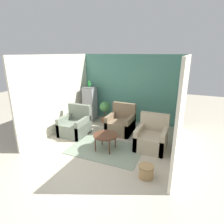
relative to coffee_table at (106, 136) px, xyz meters
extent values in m
plane|color=#B2A893|center=(-0.11, -1.14, -0.42)|extent=(20.00, 20.00, 0.00)
cube|color=#4C897A|center=(-0.11, 2.58, 0.88)|extent=(4.06, 0.06, 2.60)
cube|color=beige|center=(-2.11, 0.71, 0.88)|extent=(0.06, 3.69, 2.60)
cube|color=beige|center=(1.89, 0.71, 0.88)|extent=(0.06, 3.69, 2.60)
cube|color=gray|center=(0.00, 0.00, -0.42)|extent=(2.05, 1.36, 0.01)
cylinder|color=#512D1E|center=(0.00, 0.00, 0.02)|extent=(0.69, 0.69, 0.04)
cylinder|color=#512D1E|center=(-0.21, -0.21, -0.21)|extent=(0.04, 0.04, 0.43)
cylinder|color=#512D1E|center=(0.21, -0.21, -0.21)|extent=(0.04, 0.04, 0.43)
cylinder|color=#512D1E|center=(-0.21, 0.21, -0.21)|extent=(0.04, 0.04, 0.43)
cylinder|color=#512D1E|center=(0.21, 0.21, -0.21)|extent=(0.04, 0.04, 0.43)
cube|color=slate|center=(-1.39, 0.51, -0.20)|extent=(0.84, 0.87, 0.44)
cube|color=slate|center=(-1.39, 0.88, 0.28)|extent=(0.84, 0.14, 0.53)
cube|color=slate|center=(-1.75, 0.51, -0.11)|extent=(0.12, 0.87, 0.63)
cube|color=slate|center=(-1.03, 0.51, -0.11)|extent=(0.12, 0.87, 0.63)
cube|color=tan|center=(1.17, 0.58, -0.20)|extent=(0.84, 0.87, 0.44)
cube|color=tan|center=(1.17, 0.94, 0.28)|extent=(0.84, 0.14, 0.53)
cube|color=tan|center=(0.81, 0.58, -0.11)|extent=(0.12, 0.87, 0.63)
cube|color=tan|center=(1.53, 0.58, -0.11)|extent=(0.12, 0.87, 0.63)
cube|color=#7A664C|center=(-0.04, 1.29, -0.20)|extent=(0.84, 0.87, 0.44)
cube|color=#7A664C|center=(-0.04, 1.66, 0.28)|extent=(0.84, 0.14, 0.53)
cube|color=#7A664C|center=(-0.40, 1.29, -0.11)|extent=(0.12, 0.87, 0.63)
cube|color=#7A664C|center=(0.32, 1.29, -0.11)|extent=(0.12, 0.87, 0.63)
cube|color=slate|center=(-1.67, 2.06, -0.37)|extent=(0.52, 0.52, 0.11)
cube|color=#939399|center=(-1.67, 2.06, 0.29)|extent=(0.45, 0.45, 1.22)
cube|color=slate|center=(-1.67, 2.06, 0.91)|extent=(0.47, 0.47, 0.03)
ellipsoid|color=#1E842D|center=(-1.67, 2.06, 1.02)|extent=(0.12, 0.15, 0.19)
sphere|color=#1E842D|center=(-1.67, 2.04, 1.13)|extent=(0.10, 0.10, 0.10)
cone|color=gold|center=(-1.67, 2.00, 1.12)|extent=(0.05, 0.05, 0.05)
cone|color=#1E842D|center=(-1.67, 2.13, 1.01)|extent=(0.06, 0.12, 0.16)
cylinder|color=brown|center=(-0.97, 1.98, -0.32)|extent=(0.29, 0.29, 0.20)
cylinder|color=brown|center=(-0.97, 1.98, -0.07)|extent=(0.04, 0.04, 0.31)
sphere|color=#427F42|center=(-0.97, 1.98, 0.23)|extent=(0.39, 0.39, 0.39)
sphere|color=#427F42|center=(-1.07, 2.02, 0.16)|extent=(0.24, 0.24, 0.24)
sphere|color=#427F42|center=(-0.87, 1.96, 0.18)|extent=(0.22, 0.22, 0.22)
cylinder|color=#A37F51|center=(1.35, -0.77, -0.28)|extent=(0.33, 0.33, 0.29)
cylinder|color=brown|center=(1.35, -0.77, -0.15)|extent=(0.34, 0.34, 0.02)
camera|label=1|loc=(2.06, -4.32, 2.24)|focal=30.00mm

